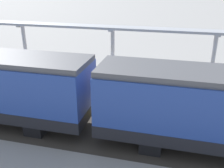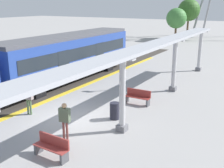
% 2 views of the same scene
% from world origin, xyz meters
% --- Properties ---
extents(ground_plane, '(176.00, 176.00, 0.00)m').
position_xyz_m(ground_plane, '(0.00, 0.00, 0.00)').
color(ground_plane, '#989694').
extents(tactile_edge_strip, '(0.42, 35.12, 0.01)m').
position_xyz_m(tactile_edge_strip, '(-3.07, 0.00, 0.00)').
color(tactile_edge_strip, yellow).
rests_on(tactile_edge_strip, ground).
extents(trackbed, '(3.20, 47.12, 0.01)m').
position_xyz_m(trackbed, '(-4.88, 0.00, 0.00)').
color(trackbed, '#38332D').
rests_on(trackbed, ground).
extents(canopy_pillar_second, '(1.10, 0.44, 3.49)m').
position_xyz_m(canopy_pillar_second, '(2.83, -6.97, 1.77)').
color(canopy_pillar_second, slate).
rests_on(canopy_pillar_second, ground).
extents(canopy_pillar_third, '(1.10, 0.44, 3.49)m').
position_xyz_m(canopy_pillar_third, '(2.83, -0.07, 1.77)').
color(canopy_pillar_third, slate).
rests_on(canopy_pillar_third, ground).
extents(canopy_pillar_fourth, '(1.10, 0.44, 3.49)m').
position_xyz_m(canopy_pillar_fourth, '(2.83, 7.08, 1.77)').
color(canopy_pillar_fourth, slate).
rests_on(canopy_pillar_fourth, ground).
extents(canopy_beam, '(1.20, 28.49, 0.16)m').
position_xyz_m(canopy_beam, '(2.83, 0.04, 3.57)').
color(canopy_beam, '#A8AAB2').
rests_on(canopy_beam, canopy_pillar_nearest).
extents(bench_near_end, '(1.51, 0.49, 0.86)m').
position_xyz_m(bench_near_end, '(1.63, -3.45, 0.44)').
color(bench_near_end, '#9A3732').
rests_on(bench_near_end, ground).
extents(bench_mid_platform, '(1.51, 0.48, 0.86)m').
position_xyz_m(bench_mid_platform, '(1.89, 3.58, 0.44)').
color(bench_mid_platform, maroon).
rests_on(bench_mid_platform, ground).
extents(trash_bin, '(0.48, 0.48, 0.88)m').
position_xyz_m(trash_bin, '(1.84, 0.95, 0.44)').
color(trash_bin, '#242431').
rests_on(trash_bin, ground).
extents(platform_info_sign, '(0.56, 0.10, 2.20)m').
position_xyz_m(platform_info_sign, '(-0.24, 5.56, 1.33)').
color(platform_info_sign, '#4C4C51').
rests_on(platform_info_sign, ground).
extents(passenger_waiting_near_edge, '(0.53, 0.31, 1.72)m').
position_xyz_m(passenger_waiting_near_edge, '(-2.37, -0.81, 1.07)').
color(passenger_waiting_near_edge, '#526F47').
rests_on(passenger_waiting_near_edge, ground).
extents(passenger_by_the_benches, '(0.51, 0.29, 1.66)m').
position_xyz_m(passenger_by_the_benches, '(1.11, -2.04, 1.04)').
color(passenger_by_the_benches, brown).
rests_on(passenger_by_the_benches, ground).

